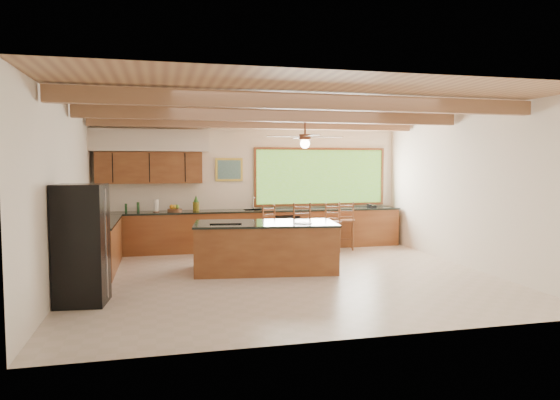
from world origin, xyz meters
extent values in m
plane|color=beige|center=(0.00, 0.00, 0.00)|extent=(7.20, 7.20, 0.00)
cube|color=white|center=(0.00, 3.25, 1.50)|extent=(7.20, 0.04, 3.00)
cube|color=white|center=(0.00, -3.25, 1.50)|extent=(7.20, 0.04, 3.00)
cube|color=white|center=(-3.60, 0.00, 1.50)|extent=(0.04, 6.50, 3.00)
cube|color=white|center=(3.60, 0.00, 1.50)|extent=(0.04, 6.50, 3.00)
cube|color=#AA7F55|center=(0.00, 0.00, 3.00)|extent=(7.20, 6.50, 0.04)
cube|color=#8C6246|center=(0.00, -1.60, 2.86)|extent=(7.10, 0.15, 0.22)
cube|color=#8C6246|center=(0.00, 0.50, 2.86)|extent=(7.10, 0.15, 0.22)
cube|color=#8C6246|center=(0.00, 2.30, 2.86)|extent=(7.10, 0.15, 0.22)
cube|color=brown|center=(-2.35, 3.06, 1.90)|extent=(2.30, 0.35, 0.70)
cube|color=silver|center=(-2.35, 2.99, 2.50)|extent=(2.60, 0.50, 0.48)
cylinder|color=#FFEABF|center=(-3.05, 2.99, 2.27)|extent=(0.10, 0.10, 0.01)
cylinder|color=#FFEABF|center=(-1.65, 2.99, 2.27)|extent=(0.10, 0.10, 0.01)
cube|color=#71A53B|center=(1.70, 3.22, 1.67)|extent=(3.20, 0.04, 1.30)
cube|color=gold|center=(-0.55, 3.22, 1.85)|extent=(0.64, 0.03, 0.54)
cube|color=#457C65|center=(-0.55, 3.20, 1.85)|extent=(0.54, 0.01, 0.44)
cube|color=brown|center=(0.00, 2.91, 0.44)|extent=(7.00, 0.65, 0.88)
cube|color=black|center=(0.00, 2.91, 0.90)|extent=(7.04, 0.69, 0.04)
cube|color=brown|center=(-3.26, 1.35, 0.44)|extent=(0.65, 2.35, 0.88)
cube|color=black|center=(-3.26, 1.35, 0.90)|extent=(0.69, 2.39, 0.04)
cube|color=black|center=(0.70, 2.58, 0.42)|extent=(0.60, 0.02, 0.78)
cube|color=silver|center=(0.00, 2.91, 0.91)|extent=(0.50, 0.38, 0.03)
cylinder|color=silver|center=(0.00, 3.11, 1.07)|extent=(0.03, 0.03, 0.30)
cylinder|color=silver|center=(0.00, 3.01, 1.20)|extent=(0.03, 0.20, 0.03)
cylinder|color=white|center=(-2.22, 2.92, 1.06)|extent=(0.11, 0.11, 0.28)
cylinder|color=#1B431F|center=(-2.87, 3.05, 1.01)|extent=(0.05, 0.05, 0.19)
cylinder|color=#1B431F|center=(-2.61, 3.07, 1.03)|extent=(0.06, 0.06, 0.21)
cube|color=black|center=(2.89, 2.82, 0.96)|extent=(0.22, 0.19, 0.09)
cube|color=brown|center=(-0.25, 0.54, 0.43)|extent=(2.69, 1.51, 0.86)
cube|color=black|center=(-0.25, 0.54, 0.88)|extent=(2.73, 1.55, 0.04)
cube|color=black|center=(-0.97, 0.64, 0.91)|extent=(0.62, 0.52, 0.02)
cylinder|color=white|center=(0.40, 0.26, 0.91)|extent=(0.31, 0.31, 0.02)
cube|color=black|center=(-3.22, -1.01, 0.85)|extent=(0.73, 0.71, 1.70)
cube|color=silver|center=(-2.89, -1.01, 0.85)|extent=(0.02, 0.05, 1.56)
cube|color=brown|center=(0.10, 2.30, 0.66)|extent=(0.51, 0.51, 0.04)
cylinder|color=brown|center=(-0.05, 2.15, 0.32)|extent=(0.04, 0.04, 0.64)
cylinder|color=brown|center=(0.25, 2.15, 0.32)|extent=(0.04, 0.04, 0.64)
cylinder|color=brown|center=(-0.05, 2.46, 0.32)|extent=(0.04, 0.04, 0.64)
cylinder|color=brown|center=(0.25, 2.46, 0.32)|extent=(0.04, 0.04, 0.64)
cube|color=brown|center=(0.74, 1.60, 0.72)|extent=(0.48, 0.48, 0.04)
cylinder|color=brown|center=(0.57, 1.43, 0.35)|extent=(0.04, 0.04, 0.69)
cylinder|color=brown|center=(0.90, 1.43, 0.35)|extent=(0.04, 0.04, 0.69)
cylinder|color=brown|center=(0.57, 1.77, 0.35)|extent=(0.04, 0.04, 0.69)
cylinder|color=brown|center=(0.90, 1.77, 0.35)|extent=(0.04, 0.04, 0.69)
cube|color=brown|center=(1.62, 2.18, 0.68)|extent=(0.46, 0.46, 0.04)
cylinder|color=brown|center=(1.46, 2.02, 0.33)|extent=(0.04, 0.04, 0.66)
cylinder|color=brown|center=(1.78, 2.02, 0.33)|extent=(0.04, 0.04, 0.66)
cylinder|color=brown|center=(1.46, 2.33, 0.33)|extent=(0.04, 0.04, 0.66)
cylinder|color=brown|center=(1.78, 2.33, 0.33)|extent=(0.04, 0.04, 0.66)
cube|color=brown|center=(2.05, 2.39, 0.68)|extent=(0.51, 0.51, 0.04)
cylinder|color=brown|center=(1.89, 2.23, 0.33)|extent=(0.04, 0.04, 0.66)
cylinder|color=brown|center=(2.20, 2.23, 0.33)|extent=(0.04, 0.04, 0.66)
cylinder|color=brown|center=(1.89, 2.55, 0.33)|extent=(0.04, 0.04, 0.66)
cylinder|color=brown|center=(2.20, 2.55, 0.33)|extent=(0.04, 0.04, 0.66)
camera|label=1|loc=(-2.13, -8.43, 1.98)|focal=32.00mm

